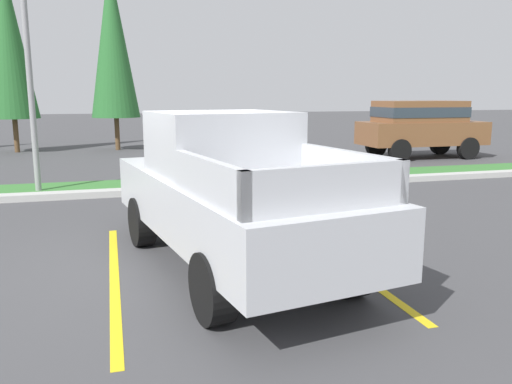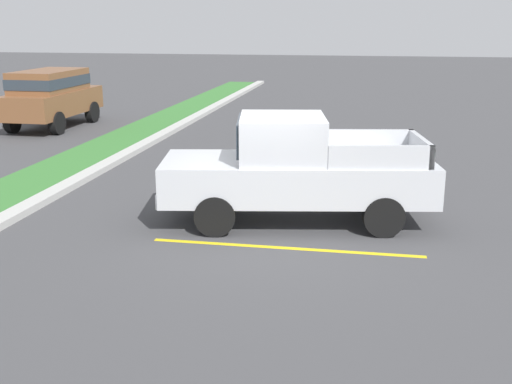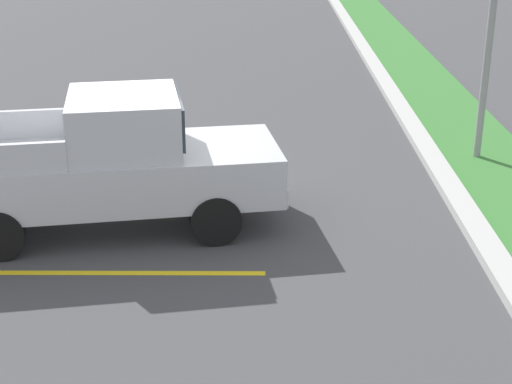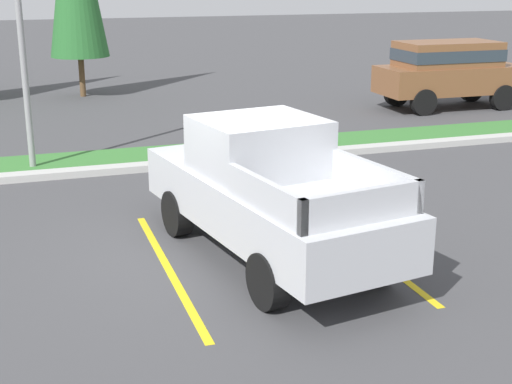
# 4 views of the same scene
# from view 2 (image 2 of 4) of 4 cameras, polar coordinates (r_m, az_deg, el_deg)

# --- Properties ---
(ground_plane) EXTENTS (120.00, 120.00, 0.00)m
(ground_plane) POSITION_cam_2_polar(r_m,az_deg,el_deg) (12.31, 0.47, -3.13)
(ground_plane) COLOR #424244
(parking_line_near) EXTENTS (0.12, 4.80, 0.01)m
(parking_line_near) POSITION_cam_2_polar(r_m,az_deg,el_deg) (11.20, 2.68, -5.02)
(parking_line_near) COLOR yellow
(parking_line_near) RESTS_ON ground
(parking_line_far) EXTENTS (0.12, 4.80, 0.01)m
(parking_line_far) POSITION_cam_2_polar(r_m,az_deg,el_deg) (14.13, 4.42, -0.73)
(parking_line_far) COLOR yellow
(parking_line_far) RESTS_ON ground
(curb_strip) EXTENTS (56.00, 0.40, 0.15)m
(curb_strip) POSITION_cam_2_polar(r_m,az_deg,el_deg) (14.02, -20.10, -1.47)
(curb_strip) COLOR #B2B2AD
(curb_strip) RESTS_ON ground
(pickup_truck_main) EXTENTS (2.75, 5.47, 2.10)m
(pickup_truck_main) POSITION_cam_2_polar(r_m,az_deg,el_deg) (12.38, 3.49, 1.94)
(pickup_truck_main) COLOR black
(pickup_truck_main) RESTS_ON ground
(suv_distant) EXTENTS (4.61, 1.99, 2.10)m
(suv_distant) POSITION_cam_2_polar(r_m,az_deg,el_deg) (24.61, -17.84, 8.35)
(suv_distant) COLOR black
(suv_distant) RESTS_ON ground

